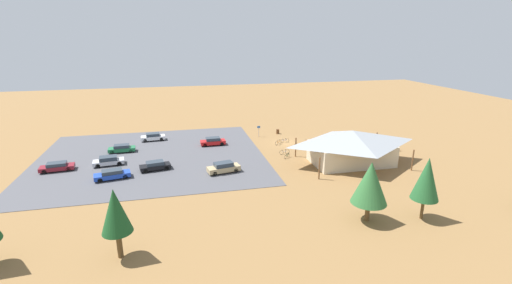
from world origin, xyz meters
TOP-DOWN VIEW (x-y plane):
  - ground at (0.00, 0.00)m, footprint 160.00×160.00m
  - parking_lot_asphalt at (23.37, 2.64)m, footprint 35.16×31.74m
  - bike_pavilion at (-6.31, 12.53)m, footprint 14.80×10.11m
  - trash_bin at (-0.28, -6.24)m, footprint 0.60×0.60m
  - lot_sign at (3.88, -5.02)m, footprint 0.56×0.08m
  - pine_mideast at (0.34, 29.06)m, footprint 3.72×3.72m
  - pine_east at (24.81, 30.00)m, footprint 2.63×2.63m
  - pine_far_west at (-5.54, 29.99)m, footprint 2.83×2.83m
  - bicycle_silver_yard_left at (-0.99, 3.55)m, footprint 0.64×1.70m
  - bicycle_red_back_row at (-3.53, 1.55)m, footprint 1.30×1.09m
  - bicycle_teal_mid_cluster at (-20.64, 4.13)m, footprint 1.43×1.10m
  - bicycle_blue_lone_east at (0.14, -0.21)m, footprint 1.65×0.48m
  - bicycle_white_trailside at (2.23, 6.20)m, footprint 1.75×0.48m
  - bicycle_green_yard_right at (2.40, 8.09)m, footprint 1.18×1.16m
  - bicycle_orange_edge_north at (1.69, 0.82)m, footprint 1.44×1.04m
  - car_red_inner_stall at (13.10, -1.35)m, footprint 4.39×1.80m
  - car_green_far_end at (28.32, -0.85)m, footprint 4.35×1.95m
  - car_tan_aisle_side at (13.10, 12.08)m, footprint 4.85×2.56m
  - car_blue_end_stall at (28.15, 11.02)m, footprint 4.90×2.61m
  - car_silver_back_corner at (29.49, 5.21)m, footprint 4.59×2.42m
  - car_white_second_row at (23.56, -6.79)m, footprint 4.40×2.13m
  - car_maroon_near_entry at (36.31, 6.07)m, footprint 4.70×2.30m
  - car_black_front_row at (22.61, 8.86)m, footprint 4.53×2.48m
  - visitor_at_bikes at (-16.47, 8.64)m, footprint 0.39×0.40m

SIDE VIEW (x-z plane):
  - ground at x=0.00m, z-range 0.00..0.00m
  - parking_lot_asphalt at x=23.37m, z-range 0.00..0.05m
  - bicycle_green_yard_right at x=2.40m, z-range -0.03..0.73m
  - bicycle_silver_yard_left at x=-0.99m, z-range -0.05..0.76m
  - bicycle_blue_lone_east at x=0.14m, z-range -0.02..0.74m
  - bicycle_red_back_row at x=-3.53m, z-range -0.06..0.80m
  - bicycle_white_trailside at x=2.23m, z-range -0.02..0.79m
  - bicycle_teal_mid_cluster at x=-20.64m, z-range -0.04..0.84m
  - bicycle_orange_edge_north at x=1.69m, z-range -0.04..0.84m
  - trash_bin at x=-0.28m, z-range 0.00..0.90m
  - car_maroon_near_entry at x=36.31m, z-range 0.06..1.31m
  - car_green_far_end at x=28.32m, z-range 0.05..1.33m
  - car_black_front_row at x=22.61m, z-range 0.05..1.34m
  - car_blue_end_stall at x=28.15m, z-range 0.06..1.34m
  - car_silver_back_corner at x=29.49m, z-range 0.05..1.40m
  - car_white_second_row at x=23.56m, z-range 0.05..1.41m
  - car_red_inner_stall at x=13.10m, z-range 0.04..1.44m
  - car_tan_aisle_side at x=13.10m, z-range 0.04..1.53m
  - visitor_at_bikes at x=-16.47m, z-range 0.05..1.92m
  - lot_sign at x=3.88m, z-range 0.31..2.51m
  - bike_pavilion at x=-6.31m, z-range 0.39..5.55m
  - pine_mideast at x=0.34m, z-range 1.02..7.56m
  - pine_east at x=24.81m, z-range 1.19..7.71m
  - pine_far_west at x=-5.54m, z-range 1.13..7.99m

